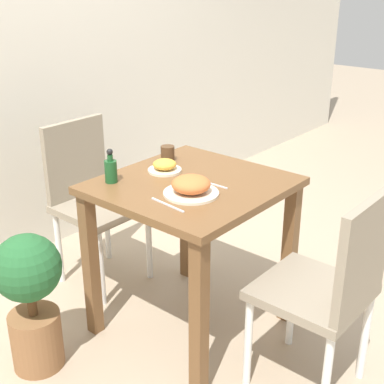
% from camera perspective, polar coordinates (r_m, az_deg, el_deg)
% --- Properties ---
extents(ground_plane, '(16.00, 16.00, 0.00)m').
position_cam_1_polar(ground_plane, '(2.81, 0.00, -13.82)').
color(ground_plane, tan).
extents(wall_back, '(8.00, 0.05, 2.60)m').
position_cam_1_polar(wall_back, '(3.27, -18.23, 15.02)').
color(wall_back, beige).
rests_on(wall_back, ground_plane).
extents(dining_table, '(0.80, 0.77, 0.78)m').
position_cam_1_polar(dining_table, '(2.49, 0.00, -2.01)').
color(dining_table, brown).
rests_on(dining_table, ground_plane).
extents(chair_near, '(0.42, 0.42, 0.92)m').
position_cam_1_polar(chair_near, '(2.21, 14.64, -9.45)').
color(chair_near, gray).
rests_on(chair_near, ground_plane).
extents(chair_far, '(0.42, 0.42, 0.92)m').
position_cam_1_polar(chair_far, '(3.03, -10.69, -0.06)').
color(chair_far, gray).
rests_on(chair_far, ground_plane).
extents(food_plate, '(0.24, 0.24, 0.08)m').
position_cam_1_polar(food_plate, '(2.28, -0.10, 0.59)').
color(food_plate, beige).
rests_on(food_plate, dining_table).
extents(side_plate, '(0.16, 0.16, 0.06)m').
position_cam_1_polar(side_plate, '(2.56, -2.94, 2.76)').
color(side_plate, beige).
rests_on(side_plate, dining_table).
extents(drink_cup, '(0.07, 0.07, 0.08)m').
position_cam_1_polar(drink_cup, '(2.70, -2.62, 4.13)').
color(drink_cup, '#4C331E').
rests_on(drink_cup, dining_table).
extents(sauce_bottle, '(0.06, 0.06, 0.16)m').
position_cam_1_polar(sauce_bottle, '(2.44, -8.66, 2.38)').
color(sauce_bottle, '#194C23').
rests_on(sauce_bottle, dining_table).
extents(fork_utensil, '(0.03, 0.20, 0.00)m').
position_cam_1_polar(fork_utensil, '(2.19, -2.64, -1.38)').
color(fork_utensil, silver).
rests_on(fork_utensil, dining_table).
extents(spoon_utensil, '(0.01, 0.16, 0.00)m').
position_cam_1_polar(spoon_utensil, '(2.40, 2.21, 0.84)').
color(spoon_utensil, silver).
rests_on(spoon_utensil, dining_table).
extents(potted_plant_left, '(0.29, 0.29, 0.65)m').
position_cam_1_polar(potted_plant_left, '(2.45, -16.84, -10.39)').
color(potted_plant_left, brown).
rests_on(potted_plant_left, ground_plane).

